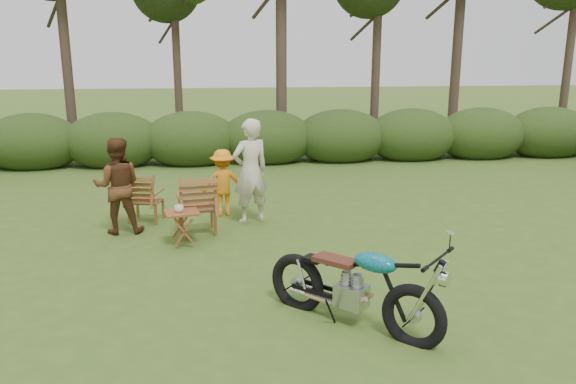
{
  "coord_description": "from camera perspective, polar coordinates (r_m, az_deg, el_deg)",
  "views": [
    {
      "loc": [
        -1.23,
        -5.82,
        2.92
      ],
      "look_at": [
        -0.27,
        2.09,
        0.9
      ],
      "focal_mm": 35.0,
      "sensor_mm": 36.0,
      "label": 1
    }
  ],
  "objects": [
    {
      "name": "ground",
      "position": [
        6.63,
        4.6,
        -11.97
      ],
      "size": [
        80.0,
        80.0,
        0.0
      ],
      "primitive_type": "plane",
      "color": "#36521B",
      "rests_on": "ground"
    },
    {
      "name": "tree_line",
      "position": [
        15.68,
        -0.59,
        17.46
      ],
      "size": [
        22.52,
        11.62,
        8.14
      ],
      "color": "#32261B",
      "rests_on": "ground"
    },
    {
      "name": "motorcycle",
      "position": [
        6.38,
        6.39,
        -13.1
      ],
      "size": [
        2.01,
        1.96,
        1.16
      ],
      "primitive_type": null,
      "rotation": [
        0.0,
        0.0,
        -0.75
      ],
      "color": "#0EA2B6",
      "rests_on": "ground"
    },
    {
      "name": "lawn_chair_right",
      "position": [
        9.39,
        -9.15,
        -4.09
      ],
      "size": [
        0.77,
        0.77,
        0.99
      ],
      "primitive_type": null,
      "rotation": [
        0.0,
        0.0,
        3.28
      ],
      "color": "brown",
      "rests_on": "ground"
    },
    {
      "name": "lawn_chair_left",
      "position": [
        10.19,
        -14.12,
        -2.88
      ],
      "size": [
        0.71,
        0.71,
        0.87
      ],
      "primitive_type": null,
      "rotation": [
        0.0,
        0.0,
        2.92
      ],
      "color": "#5D2F17",
      "rests_on": "ground"
    },
    {
      "name": "side_table",
      "position": [
        8.76,
        -10.66,
        -3.65
      ],
      "size": [
        0.6,
        0.54,
        0.54
      ],
      "primitive_type": null,
      "rotation": [
        0.0,
        0.0,
        0.21
      ],
      "color": "brown",
      "rests_on": "ground"
    },
    {
      "name": "cup",
      "position": [
        8.65,
        -11.02,
        -1.67
      ],
      "size": [
        0.18,
        0.18,
        0.11
      ],
      "primitive_type": "imported",
      "rotation": [
        0.0,
        0.0,
        -0.38
      ],
      "color": "beige",
      "rests_on": "side_table"
    },
    {
      "name": "adult_a",
      "position": [
        9.86,
        -3.75,
        -3.05
      ],
      "size": [
        0.78,
        0.66,
        1.81
      ],
      "primitive_type": "imported",
      "rotation": [
        0.0,
        0.0,
        3.55
      ],
      "color": "beige",
      "rests_on": "ground"
    },
    {
      "name": "adult_b",
      "position": [
        9.69,
        -16.6,
        -3.93
      ],
      "size": [
        0.8,
        0.65,
        1.58
      ],
      "primitive_type": "imported",
      "rotation": [
        0.0,
        0.0,
        3.21
      ],
      "color": "#4F2D16",
      "rests_on": "ground"
    },
    {
      "name": "child",
      "position": [
        10.32,
        -6.53,
        -2.31
      ],
      "size": [
        0.82,
        0.53,
        1.21
      ],
      "primitive_type": "imported",
      "rotation": [
        0.0,
        0.0,
        3.25
      ],
      "color": "orange",
      "rests_on": "ground"
    }
  ]
}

